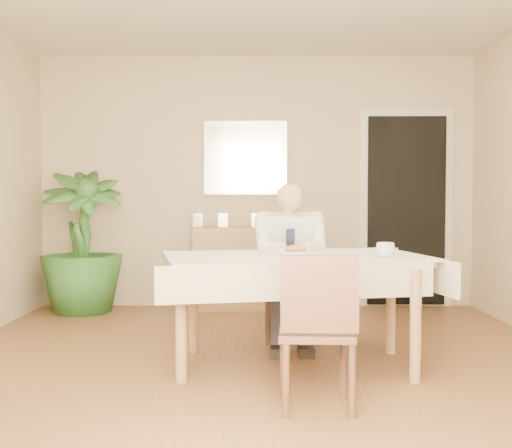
{
  "coord_description": "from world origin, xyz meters",
  "views": [
    {
      "loc": [
        0.02,
        -4.2,
        1.14
      ],
      "look_at": [
        0.0,
        0.35,
        0.95
      ],
      "focal_mm": 45.0,
      "sensor_mm": 36.0,
      "label": 1
    }
  ],
  "objects_px": {
    "coffee_mug": "(385,250)",
    "dining_table": "(295,268)",
    "chair_near": "(318,323)",
    "potted_palm": "(82,241)",
    "sideboard": "(245,268)",
    "chair_far": "(289,280)",
    "seated_man": "(290,256)"
  },
  "relations": [
    {
      "from": "dining_table",
      "to": "potted_palm",
      "type": "distance_m",
      "value": 2.84
    },
    {
      "from": "chair_near",
      "to": "coffee_mug",
      "type": "distance_m",
      "value": 0.99
    },
    {
      "from": "dining_table",
      "to": "chair_near",
      "type": "bearing_deg",
      "value": -97.09
    },
    {
      "from": "chair_far",
      "to": "sideboard",
      "type": "height_order",
      "value": "chair_far"
    },
    {
      "from": "chair_near",
      "to": "sideboard",
      "type": "xyz_separation_m",
      "value": [
        -0.45,
        3.15,
        -0.05
      ]
    },
    {
      "from": "sideboard",
      "to": "dining_table",
      "type": "bearing_deg",
      "value": -81.6
    },
    {
      "from": "chair_near",
      "to": "sideboard",
      "type": "height_order",
      "value": "chair_near"
    },
    {
      "from": "chair_far",
      "to": "chair_near",
      "type": "xyz_separation_m",
      "value": [
        0.07,
        -1.78,
        0.0
      ]
    },
    {
      "from": "coffee_mug",
      "to": "sideboard",
      "type": "bearing_deg",
      "value": 112.06
    },
    {
      "from": "sideboard",
      "to": "chair_near",
      "type": "bearing_deg",
      "value": -83.09
    },
    {
      "from": "potted_palm",
      "to": "dining_table",
      "type": "bearing_deg",
      "value": -45.47
    },
    {
      "from": "dining_table",
      "to": "chair_far",
      "type": "xyz_separation_m",
      "value": [
        0.0,
        0.88,
        -0.2
      ]
    },
    {
      "from": "potted_palm",
      "to": "chair_near",
      "type": "bearing_deg",
      "value": -54.89
    },
    {
      "from": "sideboard",
      "to": "chair_far",
      "type": "bearing_deg",
      "value": -75.7
    },
    {
      "from": "chair_near",
      "to": "potted_palm",
      "type": "xyz_separation_m",
      "value": [
        -2.06,
        2.93,
        0.23
      ]
    },
    {
      "from": "coffee_mug",
      "to": "sideboard",
      "type": "distance_m",
      "value": 2.58
    },
    {
      "from": "dining_table",
      "to": "chair_far",
      "type": "height_order",
      "value": "chair_far"
    },
    {
      "from": "dining_table",
      "to": "seated_man",
      "type": "xyz_separation_m",
      "value": [
        0.0,
        0.59,
        0.02
      ]
    },
    {
      "from": "coffee_mug",
      "to": "sideboard",
      "type": "relative_size",
      "value": 0.11
    },
    {
      "from": "chair_far",
      "to": "chair_near",
      "type": "height_order",
      "value": "chair_near"
    },
    {
      "from": "seated_man",
      "to": "sideboard",
      "type": "xyz_separation_m",
      "value": [
        -0.38,
        1.65,
        -0.27
      ]
    },
    {
      "from": "dining_table",
      "to": "coffee_mug",
      "type": "distance_m",
      "value": 0.61
    },
    {
      "from": "chair_near",
      "to": "sideboard",
      "type": "distance_m",
      "value": 3.18
    },
    {
      "from": "coffee_mug",
      "to": "dining_table",
      "type": "bearing_deg",
      "value": 167.94
    },
    {
      "from": "seated_man",
      "to": "potted_palm",
      "type": "bearing_deg",
      "value": 144.3
    },
    {
      "from": "dining_table",
      "to": "potted_palm",
      "type": "relative_size",
      "value": 1.36
    },
    {
      "from": "coffee_mug",
      "to": "sideboard",
      "type": "height_order",
      "value": "coffee_mug"
    },
    {
      "from": "seated_man",
      "to": "potted_palm",
      "type": "relative_size",
      "value": 0.88
    },
    {
      "from": "potted_palm",
      "to": "chair_far",
      "type": "bearing_deg",
      "value": -29.97
    },
    {
      "from": "chair_far",
      "to": "potted_palm",
      "type": "height_order",
      "value": "potted_palm"
    },
    {
      "from": "dining_table",
      "to": "potted_palm",
      "type": "xyz_separation_m",
      "value": [
        -1.99,
        2.02,
        0.04
      ]
    },
    {
      "from": "chair_far",
      "to": "potted_palm",
      "type": "relative_size",
      "value": 0.6
    }
  ]
}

